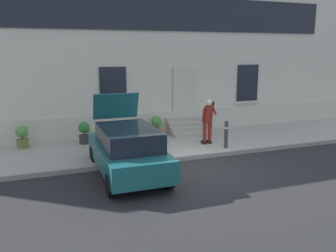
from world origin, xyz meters
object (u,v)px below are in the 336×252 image
object	(u,v)px
hatchback_car_teal	(127,150)
bollard_near_person	(226,133)
person_on_phone	(208,119)
planter_charcoal	(84,132)
planter_cream	(140,128)
planter_terracotta	(157,125)
planter_olive	(22,136)

from	to	relation	value
hatchback_car_teal	bollard_near_person	distance (m)	4.18
person_on_phone	planter_charcoal	world-z (taller)	person_on_phone
planter_charcoal	planter_cream	distance (m)	2.23
hatchback_car_teal	person_on_phone	xyz separation A→B (m)	(3.64, 1.94, 0.35)
hatchback_car_teal	planter_charcoal	distance (m)	3.75
person_on_phone	planter_cream	world-z (taller)	person_on_phone
hatchback_car_teal	planter_terracotta	distance (m)	4.49
person_on_phone	planter_terracotta	size ratio (longest dim) A/B	2.03
planter_charcoal	bollard_near_person	bearing A→B (deg)	-27.23
person_on_phone	planter_terracotta	distance (m)	2.48
hatchback_car_teal	planter_olive	bearing A→B (deg)	128.77
hatchback_car_teal	planter_terracotta	size ratio (longest dim) A/B	4.73
bollard_near_person	planter_cream	world-z (taller)	bollard_near_person
planter_terracotta	planter_olive	bearing A→B (deg)	-178.79
planter_olive	planter_terracotta	bearing A→B (deg)	1.21
planter_olive	planter_cream	world-z (taller)	same
bollard_near_person	planter_charcoal	bearing A→B (deg)	152.77
hatchback_car_teal	person_on_phone	world-z (taller)	hatchback_car_teal
bollard_near_person	planter_charcoal	world-z (taller)	bollard_near_person
planter_olive	planter_charcoal	distance (m)	2.23
hatchback_car_teal	planter_olive	world-z (taller)	hatchback_car_teal
hatchback_car_teal	planter_olive	distance (m)	4.85
planter_olive	planter_terracotta	xyz separation A→B (m)	(5.26, 0.11, 0.00)
planter_charcoal	planter_olive	bearing A→B (deg)	176.91
person_on_phone	hatchback_car_teal	bearing A→B (deg)	-140.33
person_on_phone	planter_charcoal	xyz separation A→B (m)	(-4.44, 1.73, -0.54)
person_on_phone	planter_cream	bearing A→B (deg)	152.80
person_on_phone	planter_cream	size ratio (longest dim) A/B	2.03
bollard_near_person	planter_olive	size ratio (longest dim) A/B	1.22
planter_terracotta	hatchback_car_teal	bearing A→B (deg)	-119.68
planter_cream	planter_terracotta	distance (m)	0.81
bollard_near_person	planter_olive	distance (m)	7.51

